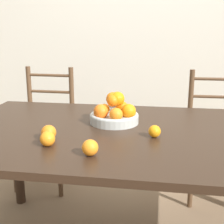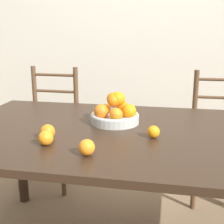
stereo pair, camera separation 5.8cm
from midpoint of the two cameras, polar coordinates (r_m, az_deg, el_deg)
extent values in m
cube|color=beige|center=(3.10, 8.90, 15.01)|extent=(8.00, 0.06, 2.60)
cube|color=black|center=(1.62, 5.78, -4.12)|extent=(2.00, 1.10, 0.03)
cylinder|color=black|center=(2.44, -15.62, -7.73)|extent=(0.07, 0.07, 0.74)
cylinder|color=#B2B7B2|center=(1.75, 1.46, -1.30)|extent=(0.27, 0.27, 0.04)
torus|color=#B2B7B2|center=(1.74, 1.46, -0.60)|extent=(0.27, 0.27, 0.02)
sphere|color=orange|center=(1.71, 4.09, 0.12)|extent=(0.08, 0.08, 0.08)
sphere|color=orange|center=(1.80, 2.90, 0.77)|extent=(0.08, 0.08, 0.08)
sphere|color=orange|center=(1.80, -0.28, 0.56)|extent=(0.06, 0.06, 0.06)
sphere|color=orange|center=(1.70, -1.01, 0.11)|extent=(0.08, 0.08, 0.08)
sphere|color=orange|center=(1.66, 1.74, -0.47)|extent=(0.07, 0.07, 0.07)
sphere|color=orange|center=(1.72, 2.06, 2.42)|extent=(0.08, 0.08, 0.08)
sphere|color=orange|center=(1.73, 1.21, 2.42)|extent=(0.07, 0.07, 0.07)
sphere|color=orange|center=(1.70, 1.19, 2.05)|extent=(0.06, 0.06, 0.06)
sphere|color=orange|center=(1.52, 8.68, -3.60)|extent=(0.06, 0.06, 0.06)
sphere|color=orange|center=(1.51, -10.63, -3.58)|extent=(0.07, 0.07, 0.07)
sphere|color=orange|center=(1.30, -3.37, -6.48)|extent=(0.07, 0.07, 0.07)
sphere|color=orange|center=(1.44, -10.89, -4.69)|extent=(0.07, 0.07, 0.07)
cylinder|color=#513823|center=(2.65, -16.10, -8.98)|extent=(0.04, 0.04, 0.48)
cylinder|color=#513823|center=(2.50, -8.28, -10.01)|extent=(0.04, 0.04, 0.48)
cylinder|color=#513823|center=(2.86, -13.08, -1.61)|extent=(0.04, 0.04, 0.98)
cylinder|color=#513823|center=(2.73, -5.83, -2.13)|extent=(0.04, 0.04, 0.98)
cube|color=#513823|center=(2.63, -11.00, -2.85)|extent=(0.43, 0.41, 0.04)
cylinder|color=#513823|center=(2.75, -9.67, 0.88)|extent=(0.38, 0.03, 0.02)
cylinder|color=#513823|center=(2.72, -9.79, 3.76)|extent=(0.38, 0.03, 0.02)
cylinder|color=#513823|center=(2.70, -9.92, 6.69)|extent=(0.38, 0.03, 0.02)
cylinder|color=#513823|center=(2.38, 15.53, -11.68)|extent=(0.04, 0.04, 0.48)
cylinder|color=#513823|center=(2.62, 15.20, -3.25)|extent=(0.04, 0.04, 0.98)
cube|color=#513823|center=(2.48, 19.94, -4.58)|extent=(0.43, 0.41, 0.04)
cylinder|color=#513823|center=(2.61, 19.55, -0.53)|extent=(0.38, 0.03, 0.02)
cylinder|color=#513823|center=(2.58, 19.82, 2.49)|extent=(0.38, 0.03, 0.02)
cylinder|color=#513823|center=(2.56, 20.09, 5.57)|extent=(0.38, 0.03, 0.02)
camera|label=1|loc=(0.03, -89.00, 0.26)|focal=50.00mm
camera|label=2|loc=(0.03, 91.00, -0.26)|focal=50.00mm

